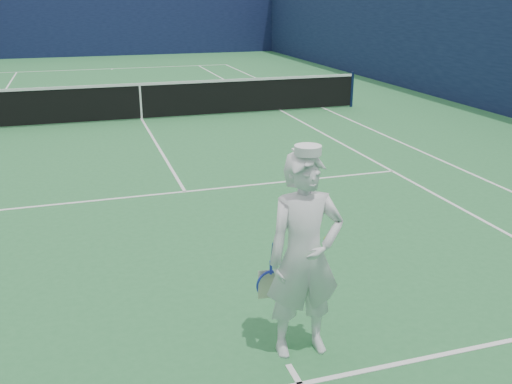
% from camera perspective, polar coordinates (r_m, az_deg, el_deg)
% --- Properties ---
extents(ground, '(80.00, 80.00, 0.00)m').
position_cam_1_polar(ground, '(16.22, -11.34, 7.11)').
color(ground, '#2C733C').
rests_on(ground, ground).
extents(court_markings, '(11.03, 23.83, 0.01)m').
position_cam_1_polar(court_markings, '(16.22, -11.34, 7.13)').
color(court_markings, white).
rests_on(court_markings, ground).
extents(windscreen_fence, '(20.12, 36.12, 4.00)m').
position_cam_1_polar(windscreen_fence, '(15.94, -11.82, 14.16)').
color(windscreen_fence, '#10173B').
rests_on(windscreen_fence, ground).
extents(tennis_net, '(12.88, 0.09, 1.07)m').
position_cam_1_polar(tennis_net, '(16.12, -11.47, 9.04)').
color(tennis_net, '#141E4C').
rests_on(tennis_net, ground).
extents(tennis_player, '(0.79, 0.52, 2.06)m').
position_cam_1_polar(tennis_player, '(5.31, 4.87, -6.40)').
color(tennis_player, white).
rests_on(tennis_player, ground).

